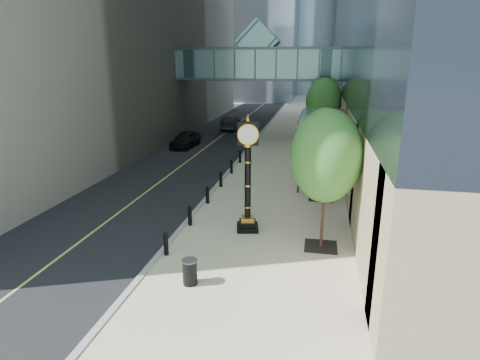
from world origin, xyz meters
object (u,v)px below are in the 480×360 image
Objects in this scene: pedestrian at (335,169)px; car_near at (185,139)px; car_far at (231,123)px; trash_bin at (190,273)px; street_clock at (248,183)px.

car_near is (-13.39, 8.81, -0.09)m from pedestrian.
car_near is 10.73m from car_far.
street_clock is at bearing 77.08° from trash_bin.
car_far is at bearing 82.76° from car_near.
pedestrian is at bearing -29.65° from car_near.
pedestrian reaches higher than car_far.
street_clock reaches higher than pedestrian.
car_near is at bearing 105.60° from street_clock.
pedestrian is 0.33× the size of car_far.
car_far is (-7.02, 28.45, -1.55)m from street_clock.
pedestrian is (4.32, 9.10, -1.51)m from street_clock.
pedestrian is at bearing 68.90° from trash_bin.
street_clock is 5.63m from trash_bin.
trash_bin is at bearing 97.70° from car_far.
trash_bin is at bearing -114.14° from street_clock.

